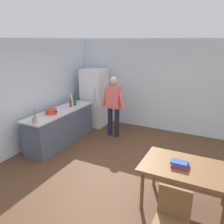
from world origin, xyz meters
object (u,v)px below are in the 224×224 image
object	(u,v)px
chair	(172,218)
utensil_jar	(35,120)
bottle_sauce_red	(71,103)
cooking_pot	(51,111)
person	(114,103)
bottle_wine_green	(75,100)
bottle_water_clear	(71,99)
refrigerator	(94,98)
book_stack	(180,164)
dining_table	(186,171)

from	to	relation	value
chair	utensil_jar	world-z (taller)	utensil_jar
bottle_sauce_red	cooking_pot	bearing A→B (deg)	-94.89
person	bottle_wine_green	bearing A→B (deg)	-155.33
person	bottle_water_clear	distance (m)	1.26
person	chair	distance (m)	3.93
chair	cooking_pot	world-z (taller)	cooking_pot
refrigerator	cooking_pot	bearing A→B (deg)	-93.34
refrigerator	bottle_water_clear	size ratio (longest dim) A/B	6.00
refrigerator	book_stack	distance (m)	4.24
bottle_water_clear	book_stack	xyz separation A→B (m)	(3.48, -1.92, -0.23)
utensil_jar	book_stack	bearing A→B (deg)	-2.86
bottle_water_clear	cooking_pot	bearing A→B (deg)	-81.39
utensil_jar	bottle_wine_green	size ratio (longest dim) A/B	0.94
bottle_water_clear	bottle_wine_green	distance (m)	0.29
bottle_water_clear	bottle_sauce_red	xyz separation A→B (m)	(0.22, -0.33, -0.03)
bottle_water_clear	chair	bearing A→B (deg)	-38.31
dining_table	chair	xyz separation A→B (m)	(-0.00, -0.97, -0.14)
dining_table	bottle_sauce_red	bearing A→B (deg)	155.58
person	utensil_jar	xyz separation A→B (m)	(-0.91, -2.05, 0.00)
cooking_pot	bottle_sauce_red	xyz separation A→B (m)	(0.06, 0.73, 0.04)
dining_table	cooking_pot	xyz separation A→B (m)	(-3.41, 0.79, 0.29)
chair	refrigerator	bearing A→B (deg)	140.09
chair	bottle_wine_green	world-z (taller)	bottle_wine_green
bottle_wine_green	book_stack	bearing A→B (deg)	-28.54
bottle_wine_green	book_stack	distance (m)	3.70
cooking_pot	utensil_jar	bearing A→B (deg)	-77.60
bottle_water_clear	person	bearing A→B (deg)	13.50
bottle_water_clear	dining_table	bearing A→B (deg)	-27.42
bottle_water_clear	book_stack	size ratio (longest dim) A/B	1.05
person	bottle_wine_green	size ratio (longest dim) A/B	5.00
utensil_jar	person	bearing A→B (deg)	66.18
person	bottle_wine_green	distance (m)	1.08
cooking_pot	bottle_sauce_red	bearing A→B (deg)	85.11
refrigerator	bottle_wine_green	distance (m)	1.02
bottle_water_clear	bottle_sauce_red	size ratio (longest dim) A/B	1.25
cooking_pot	chair	bearing A→B (deg)	-27.32
person	bottle_sauce_red	world-z (taller)	person
person	cooking_pot	size ratio (longest dim) A/B	4.25
person	bottle_wine_green	world-z (taller)	person
refrigerator	dining_table	world-z (taller)	refrigerator
refrigerator	book_stack	xyz separation A→B (m)	(3.21, -2.77, -0.10)
bottle_water_clear	book_stack	world-z (taller)	bottle_water_clear
dining_table	bottle_wine_green	distance (m)	3.76
utensil_jar	book_stack	distance (m)	3.17
dining_table	bottle_sauce_red	size ratio (longest dim) A/B	5.83
cooking_pot	bottle_water_clear	world-z (taller)	bottle_water_clear
bottle_sauce_red	bottle_water_clear	bearing A→B (deg)	123.78
chair	utensil_jar	xyz separation A→B (m)	(-3.26, 1.06, 0.44)
utensil_jar	bottle_wine_green	world-z (taller)	bottle_wine_green
chair	cooking_pot	bearing A→B (deg)	160.80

